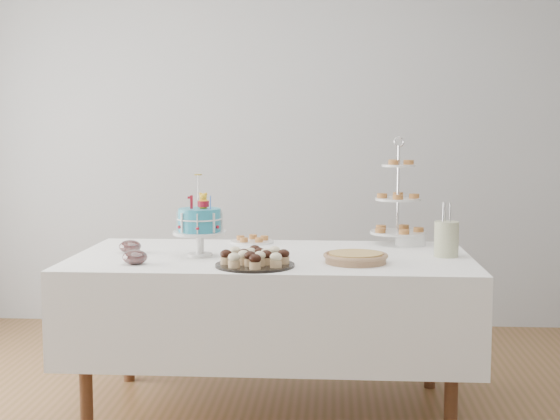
# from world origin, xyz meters

# --- Properties ---
(walls) EXTENTS (5.04, 4.04, 2.70)m
(walls) POSITION_xyz_m (0.00, 0.00, 1.35)
(walls) COLOR #A5A8AB
(walls) RESTS_ON floor
(table) EXTENTS (1.92, 1.02, 0.77)m
(table) POSITION_xyz_m (0.00, 0.30, 0.54)
(table) COLOR white
(table) RESTS_ON floor
(birthday_cake) EXTENTS (0.26, 0.26, 0.40)m
(birthday_cake) POSITION_xyz_m (-0.34, 0.24, 0.88)
(birthday_cake) COLOR white
(birthday_cake) RESTS_ON table
(cupcake_tray) EXTENTS (0.36, 0.36, 0.08)m
(cupcake_tray) POSITION_xyz_m (-0.05, -0.02, 0.81)
(cupcake_tray) COLOR black
(cupcake_tray) RESTS_ON table
(pie) EXTENTS (0.30, 0.30, 0.05)m
(pie) POSITION_xyz_m (0.40, 0.10, 0.80)
(pie) COLOR tan
(pie) RESTS_ON table
(tiered_stand) EXTENTS (0.29, 0.29, 0.57)m
(tiered_stand) POSITION_xyz_m (0.64, 0.70, 1.01)
(tiered_stand) COLOR silver
(tiered_stand) RESTS_ON table
(plate_stack) EXTENTS (0.16, 0.16, 0.06)m
(plate_stack) POSITION_xyz_m (0.70, 0.67, 0.80)
(plate_stack) COLOR white
(plate_stack) RESTS_ON table
(pastry_plate) EXTENTS (0.23, 0.23, 0.04)m
(pastry_plate) POSITION_xyz_m (-0.14, 0.70, 0.79)
(pastry_plate) COLOR white
(pastry_plate) RESTS_ON table
(jam_bowl_a) EXTENTS (0.11, 0.11, 0.07)m
(jam_bowl_a) POSITION_xyz_m (-0.60, -0.00, 0.80)
(jam_bowl_a) COLOR silver
(jam_bowl_a) RESTS_ON table
(jam_bowl_b) EXTENTS (0.11, 0.11, 0.06)m
(jam_bowl_b) POSITION_xyz_m (-0.71, 0.32, 0.80)
(jam_bowl_b) COLOR silver
(jam_bowl_b) RESTS_ON table
(utensil_pitcher) EXTENTS (0.12, 0.12, 0.26)m
(utensil_pitcher) POSITION_xyz_m (0.84, 0.31, 0.86)
(utensil_pitcher) COLOR beige
(utensil_pitcher) RESTS_ON table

